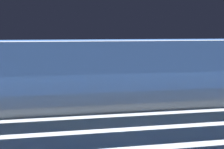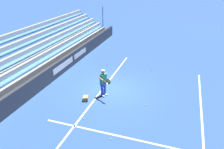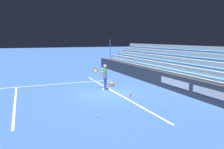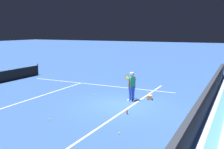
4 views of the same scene
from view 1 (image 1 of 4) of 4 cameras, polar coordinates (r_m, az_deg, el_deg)
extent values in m
plane|color=#2D5193|center=(12.16, 1.00, -4.95)|extent=(160.00, 160.00, 0.00)
cube|color=white|center=(11.69, 1.45, -5.54)|extent=(12.00, 0.10, 0.01)
cube|color=white|center=(17.06, 12.18, -0.94)|extent=(0.10, 12.00, 0.01)
cube|color=white|center=(17.48, -2.30, -0.49)|extent=(8.22, 0.10, 0.01)
cube|color=#2D333D|center=(8.01, 6.69, -8.66)|extent=(25.78, 0.24, 1.10)
cube|color=silver|center=(7.86, -2.99, -8.54)|extent=(2.80, 0.01, 0.44)
cube|color=#9EA3A8|center=(6.07, 12.67, -14.93)|extent=(24.49, 3.20, 1.10)
cube|color=#4C89CC|center=(6.91, 9.11, -6.21)|extent=(24.00, 0.40, 0.12)
cube|color=#9EA3A8|center=(6.62, 9.91, -5.64)|extent=(24.49, 0.24, 0.45)
cube|color=#4C89CC|center=(6.07, 11.62, -4.10)|extent=(24.00, 0.40, 0.12)
cube|color=#9EA3A8|center=(5.79, 12.67, -3.34)|extent=(24.49, 0.24, 0.45)
cube|color=#4C89CC|center=(5.26, 14.91, -1.32)|extent=(24.00, 0.40, 0.12)
cube|color=#9EA3A8|center=(4.99, 16.31, -0.28)|extent=(24.49, 0.24, 0.45)
cube|color=#4C89CC|center=(4.49, 19.36, 2.45)|extent=(24.00, 0.40, 0.12)
cube|color=#9EA3A8|center=(4.23, 21.29, 3.92)|extent=(24.49, 0.24, 0.45)
cylinder|color=blue|center=(12.12, 4.82, -2.89)|extent=(0.15, 0.15, 0.88)
cylinder|color=blue|center=(12.08, 5.84, -2.95)|extent=(0.15, 0.15, 0.88)
cube|color=white|center=(12.27, 4.85, -4.64)|extent=(0.22, 0.30, 0.09)
cube|color=white|center=(12.23, 5.86, -4.70)|extent=(0.22, 0.30, 0.09)
cube|color=blue|center=(12.03, 5.35, -1.25)|extent=(0.40, 0.35, 0.20)
cube|color=#239366|center=(11.97, 5.38, 0.49)|extent=(0.42, 0.35, 0.58)
sphere|color=#A37556|center=(11.92, 5.42, 2.54)|extent=(0.21, 0.21, 0.21)
cylinder|color=white|center=(11.91, 5.43, 2.97)|extent=(0.20, 0.20, 0.05)
cylinder|color=#A37556|center=(12.02, 4.24, 0.36)|extent=(0.09, 0.09, 0.56)
cylinder|color=#A37556|center=(12.11, 6.71, 0.81)|extent=(0.34, 0.56, 0.24)
cylinder|color=black|center=(12.33, 6.92, 1.20)|extent=(0.16, 0.28, 0.03)
torus|color=black|center=(12.60, 7.14, 1.56)|extent=(0.16, 0.29, 0.31)
cylinder|color=#D6D14C|center=(12.60, 7.14, 1.56)|extent=(0.13, 0.24, 0.27)
cube|color=#A87F51|center=(11.68, 10.37, -5.07)|extent=(0.47, 0.41, 0.26)
sphere|color=#CCE533|center=(14.76, 3.62, -2.25)|extent=(0.07, 0.07, 0.07)
sphere|color=#CCE533|center=(10.58, -18.79, -7.50)|extent=(0.07, 0.07, 0.07)
sphere|color=#CCE533|center=(14.05, -16.29, -3.23)|extent=(0.07, 0.07, 0.07)
sphere|color=#CCE533|center=(12.96, 16.48, -4.29)|extent=(0.07, 0.07, 0.07)
sphere|color=#CCE533|center=(14.97, 16.93, -2.48)|extent=(0.07, 0.07, 0.07)
cylinder|color=#EA4C33|center=(11.12, -5.65, -5.80)|extent=(0.07, 0.07, 0.22)
cylinder|color=#33383D|center=(23.09, -17.82, 2.84)|extent=(0.09, 0.09, 1.07)
cylinder|color=#33383D|center=(24.10, 9.06, 3.44)|extent=(0.09, 0.09, 1.07)
cube|color=black|center=(22.96, -4.09, 3.04)|extent=(11.00, 0.02, 0.91)
cube|color=white|center=(22.91, -4.11, 4.23)|extent=(11.00, 0.04, 0.05)
camera|label=2|loc=(21.24, 33.52, 18.40)|focal=35.00mm
camera|label=3|loc=(19.68, -42.63, 8.18)|focal=35.00mm
camera|label=4|loc=(12.32, -72.32, 7.98)|focal=42.00mm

